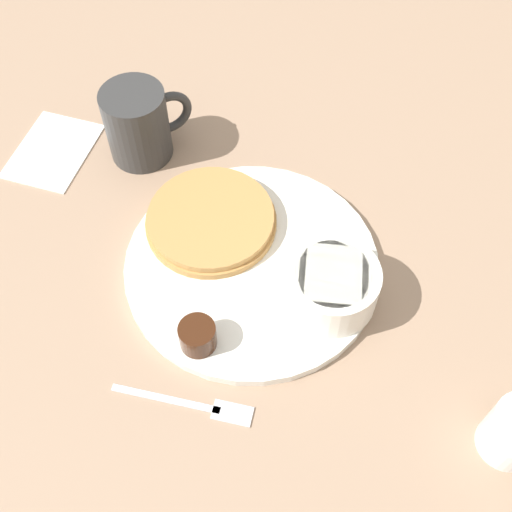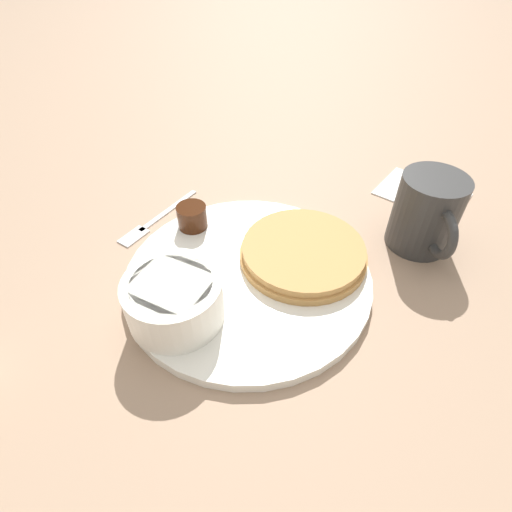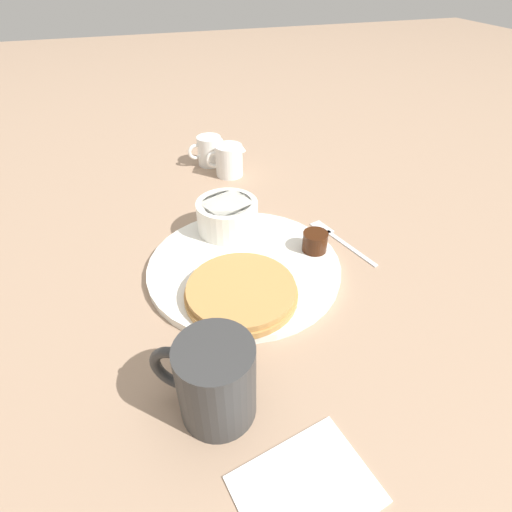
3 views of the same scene
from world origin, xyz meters
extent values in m
plane|color=#9E7F66|center=(0.00, 0.00, 0.00)|extent=(4.00, 4.00, 0.00)
cylinder|color=white|center=(0.00, 0.00, 0.01)|extent=(0.28, 0.28, 0.01)
cylinder|color=#B78447|center=(0.02, 0.06, 0.02)|extent=(0.15, 0.15, 0.01)
cylinder|color=#B78447|center=(0.02, 0.06, 0.03)|extent=(0.14, 0.14, 0.01)
cylinder|color=white|center=(0.00, -0.09, 0.04)|extent=(0.10, 0.10, 0.05)
cylinder|color=white|center=(0.00, -0.09, 0.06)|extent=(0.08, 0.08, 0.01)
cylinder|color=#38190A|center=(-0.11, 0.00, 0.03)|extent=(0.04, 0.04, 0.03)
cylinder|color=white|center=(-0.02, -0.11, 0.02)|extent=(0.04, 0.04, 0.02)
sphere|color=white|center=(-0.02, -0.11, 0.04)|extent=(0.02, 0.02, 0.02)
cylinder|color=#333333|center=(0.09, 0.20, 0.05)|extent=(0.08, 0.08, 0.09)
torus|color=#333333|center=(0.12, 0.18, 0.05)|extent=(0.05, 0.04, 0.06)
cone|color=white|center=(-0.08, -0.30, 0.06)|extent=(0.02, 0.02, 0.01)
cube|color=silver|center=(-0.17, 0.00, 0.00)|extent=(0.04, 0.11, 0.00)
cube|color=silver|center=(-0.15, -0.06, 0.00)|extent=(0.03, 0.04, 0.00)
cube|color=white|center=(0.03, 0.30, 0.00)|extent=(0.13, 0.11, 0.00)
camera|label=1|loc=(-0.33, -0.19, 0.59)|focal=45.00mm
camera|label=2|loc=(0.24, -0.20, 0.34)|focal=28.00mm
camera|label=3|loc=(0.12, 0.43, 0.38)|focal=28.00mm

